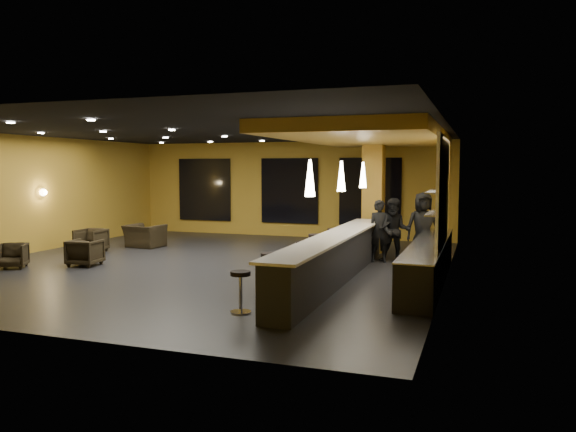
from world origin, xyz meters
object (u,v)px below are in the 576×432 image
(staff_a, at_px, (380,231))
(armchair_a, at_px, (12,256))
(pendant_1, at_px, (341,176))
(pendant_0, at_px, (310,178))
(pendant_2, at_px, (363,175))
(armchair_d, at_px, (145,236))
(bar_stool_1, at_px, (271,268))
(staff_c, at_px, (423,227))
(armchair_b, at_px, (85,252))
(bar_stool_4, at_px, (334,239))
(column, at_px, (373,194))
(armchair_c, at_px, (91,241))
(bar_stool_2, at_px, (304,255))
(staff_b, at_px, (395,230))
(bar_stool_0, at_px, (241,286))
(bar_stool_3, at_px, (316,246))
(bar_counter, at_px, (335,259))

(staff_a, height_order, armchair_a, staff_a)
(armchair_a, bearing_deg, pendant_1, -18.53)
(pendant_0, bearing_deg, pendant_2, 90.00)
(armchair_d, distance_m, bar_stool_1, 7.96)
(pendant_1, bearing_deg, staff_a, 78.04)
(pendant_1, distance_m, staff_c, 3.47)
(staff_a, xyz_separation_m, bar_stool_1, (-1.41, -4.57, -0.31))
(armchair_b, distance_m, bar_stool_4, 6.77)
(column, height_order, bar_stool_1, column)
(armchair_b, xyz_separation_m, armchair_c, (-1.38, 1.98, 0.01))
(pendant_1, height_order, bar_stool_4, pendant_1)
(bar_stool_2, bearing_deg, staff_b, 59.36)
(staff_c, height_order, bar_stool_4, staff_c)
(staff_a, distance_m, bar_stool_1, 4.80)
(pendant_1, height_order, staff_b, pendant_1)
(bar_stool_0, bearing_deg, armchair_d, 133.76)
(pendant_0, bearing_deg, staff_b, 79.69)
(bar_stool_3, bearing_deg, pendant_0, -75.71)
(pendant_0, height_order, pendant_2, same)
(bar_counter, relative_size, armchair_c, 10.17)
(bar_stool_3, height_order, bar_stool_4, bar_stool_3)
(column, xyz_separation_m, pendant_2, (0.00, -1.60, 0.60))
(pendant_0, relative_size, armchair_d, 0.63)
(bar_counter, height_order, column, column)
(armchair_c, height_order, armchair_d, armchair_d)
(bar_counter, height_order, bar_stool_3, bar_counter)
(bar_counter, relative_size, staff_a, 4.76)
(staff_b, xyz_separation_m, bar_stool_1, (-1.81, -4.65, -0.33))
(column, relative_size, armchair_c, 4.45)
(bar_stool_2, relative_size, bar_stool_3, 1.00)
(staff_a, xyz_separation_m, armchair_a, (-8.65, -4.00, -0.53))
(armchair_c, bearing_deg, staff_c, 8.68)
(pendant_0, distance_m, bar_stool_0, 2.44)
(pendant_0, height_order, bar_stool_3, pendant_0)
(armchair_d, xyz_separation_m, bar_stool_3, (6.22, -1.65, 0.18))
(staff_b, bearing_deg, staff_a, -175.07)
(bar_stool_4, bearing_deg, armchair_b, -148.52)
(staff_a, relative_size, armchair_c, 2.14)
(pendant_0, xyz_separation_m, armchair_a, (-8.15, 0.86, -2.03))
(staff_a, height_order, staff_c, staff_c)
(armchair_d, bearing_deg, column, -163.46)
(staff_c, relative_size, bar_stool_0, 2.55)
(bar_counter, xyz_separation_m, bar_stool_3, (-0.92, 1.60, 0.04))
(pendant_1, bearing_deg, column, 90.00)
(armchair_c, bearing_deg, pendant_2, 8.70)
(pendant_1, height_order, bar_stool_0, pendant_1)
(bar_counter, bearing_deg, bar_stool_4, 104.86)
(armchair_a, relative_size, armchair_c, 0.88)
(staff_b, bearing_deg, bar_stool_3, -149.94)
(armchair_d, bearing_deg, staff_a, -177.10)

